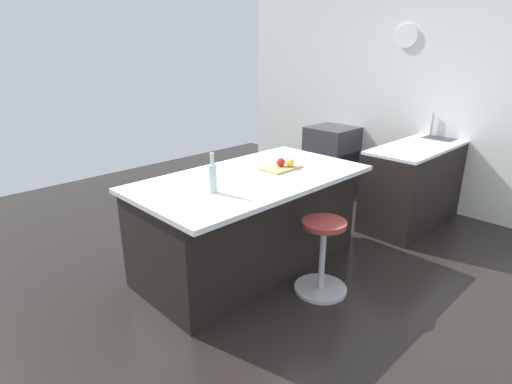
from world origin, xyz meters
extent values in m
plane|color=black|center=(0.00, 0.00, 0.00)|extent=(7.33, 7.33, 0.00)
cube|color=silver|center=(-2.82, 0.00, 1.39)|extent=(0.12, 5.08, 2.77)
cylinder|color=white|center=(-2.75, 0.01, 2.06)|extent=(0.03, 0.28, 0.28)
cube|color=black|center=(-2.47, 0.62, 0.44)|extent=(2.09, 0.60, 0.88)
cube|color=silver|center=(-2.47, 0.62, 0.90)|extent=(2.09, 0.60, 0.03)
cube|color=#38383D|center=(-2.73, 0.62, 0.85)|extent=(0.44, 0.36, 0.12)
cylinder|color=#B7B7BC|center=(-2.73, 0.47, 1.05)|extent=(0.02, 0.02, 0.28)
cube|color=#38383D|center=(-2.47, -0.77, 0.44)|extent=(0.60, 0.60, 0.88)
cube|color=black|center=(-2.47, -0.47, 0.40)|extent=(0.44, 0.01, 0.32)
cube|color=black|center=(-0.09, 0.03, 0.42)|extent=(2.00, 0.92, 0.84)
cube|color=silver|center=(-0.09, 0.08, 0.86)|extent=(2.06, 1.12, 0.04)
cylinder|color=#B7B7BC|center=(-0.22, 0.77, 0.01)|extent=(0.44, 0.44, 0.03)
cylinder|color=#B7B7BC|center=(-0.22, 0.77, 0.31)|extent=(0.05, 0.05, 0.57)
cylinder|color=maroon|center=(-0.22, 0.77, 0.61)|extent=(0.36, 0.36, 0.04)
cube|color=tan|center=(-0.44, 0.10, 0.89)|extent=(0.36, 0.24, 0.02)
sphere|color=red|center=(-0.44, 0.09, 0.94)|extent=(0.08, 0.08, 0.08)
sphere|color=gold|center=(-0.50, 0.16, 0.94)|extent=(0.08, 0.08, 0.08)
cylinder|color=silver|center=(0.41, 0.17, 0.99)|extent=(0.06, 0.06, 0.22)
cylinder|color=silver|center=(0.41, 0.17, 1.14)|extent=(0.03, 0.03, 0.08)
cylinder|color=#B7B7BC|center=(0.41, 0.17, 1.19)|extent=(0.03, 0.03, 0.02)
camera|label=1|loc=(2.27, 2.53, 1.95)|focal=28.96mm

